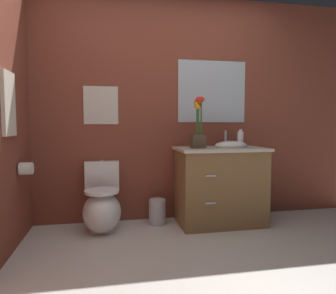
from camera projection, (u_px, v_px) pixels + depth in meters
name	position (u px, v px, depth m)	size (l,w,h in m)	color
ground_plane	(201.00, 283.00, 2.08)	(9.36, 9.36, 0.00)	beige
wall_back	(180.00, 109.00, 3.49)	(4.37, 0.05, 2.50)	brown
toilet	(102.00, 207.00, 3.11)	(0.38, 0.59, 0.69)	white
vanity_cabinet	(220.00, 185.00, 3.31)	(0.94, 0.56, 1.01)	brown
flower_vase	(198.00, 128.00, 3.18)	(0.14, 0.14, 0.54)	#4C3D2D
soap_bottle	(240.00, 139.00, 3.29)	(0.06, 0.06, 0.19)	white
lotion_bottle	(240.00, 139.00, 3.45)	(0.06, 0.06, 0.18)	teal
trash_bin	(157.00, 212.00, 3.31)	(0.18, 0.18, 0.27)	#B7B7BC
wall_poster	(101.00, 105.00, 3.29)	(0.36, 0.01, 0.41)	beige
wall_mirror	(212.00, 92.00, 3.52)	(0.80, 0.01, 0.70)	#B2BCC6
hanging_towel	(9.00, 104.00, 2.47)	(0.03, 0.28, 0.52)	beige
toilet_paper_roll	(26.00, 169.00, 2.76)	(0.11, 0.11, 0.11)	white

